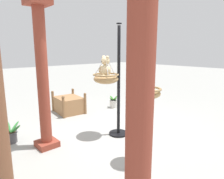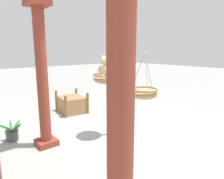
% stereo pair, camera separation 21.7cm
% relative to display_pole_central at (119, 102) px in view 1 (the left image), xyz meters
% --- Properties ---
extents(ground_plane, '(40.00, 40.00, 0.00)m').
position_rel_display_pole_central_xyz_m(ground_plane, '(0.14, -0.04, -0.80)').
color(ground_plane, '#9E9E99').
extents(display_pole_central, '(0.44, 0.44, 2.53)m').
position_rel_display_pole_central_xyz_m(display_pole_central, '(0.00, 0.00, 0.00)').
color(display_pole_central, black).
rests_on(display_pole_central, ground).
extents(hanging_basket_with_teddy, '(0.58, 0.58, 0.61)m').
position_rel_display_pole_central_xyz_m(hanging_basket_with_teddy, '(0.15, 0.25, 0.55)').
color(hanging_basket_with_teddy, '#A37F51').
extents(teddy_bear, '(0.34, 0.30, 0.49)m').
position_rel_display_pole_central_xyz_m(teddy_bear, '(0.15, 0.27, 0.77)').
color(teddy_bear, '#D1B789').
extents(hanging_basket_left_high, '(0.47, 0.47, 0.76)m').
position_rel_display_pole_central_xyz_m(hanging_basket_left_high, '(-1.20, 0.50, 0.48)').
color(hanging_basket_left_high, tan).
extents(greenhouse_pillar_left, '(0.42, 0.42, 2.86)m').
position_rel_display_pole_central_xyz_m(greenhouse_pillar_left, '(0.55, 1.52, 0.58)').
color(greenhouse_pillar_left, brown).
rests_on(greenhouse_pillar_left, ground).
extents(greenhouse_pillar_far_back, '(0.41, 0.41, 3.02)m').
position_rel_display_pole_central_xyz_m(greenhouse_pillar_far_back, '(-2.27, 1.98, 0.66)').
color(greenhouse_pillar_far_back, brown).
rests_on(greenhouse_pillar_far_back, ground).
extents(wooden_planter_box, '(1.04, 0.89, 0.67)m').
position_rel_display_pole_central_xyz_m(wooden_planter_box, '(2.29, -0.02, -0.53)').
color(wooden_planter_box, '#9E7047').
rests_on(wooden_planter_box, ground).
extents(potted_plant_fern_front, '(0.40, 0.38, 0.41)m').
position_rel_display_pole_central_xyz_m(potted_plant_fern_front, '(1.74, -1.44, -0.63)').
color(potted_plant_fern_front, beige).
rests_on(potted_plant_fern_front, ground).
extents(potted_plant_tall_leafy, '(0.53, 0.51, 0.42)m').
position_rel_display_pole_central_xyz_m(potted_plant_tall_leafy, '(1.26, 2.02, -0.63)').
color(potted_plant_tall_leafy, '#4C4C51').
rests_on(potted_plant_tall_leafy, ground).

